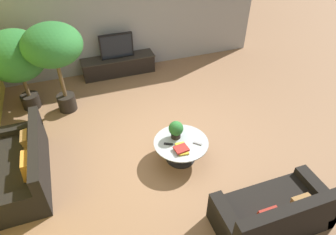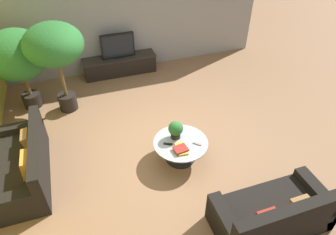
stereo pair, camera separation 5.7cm
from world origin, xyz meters
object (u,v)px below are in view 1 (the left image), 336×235
(couch_near_entry, at_px, (274,213))
(potted_plant_tabletop, at_px, (176,129))
(coffee_table, at_px, (181,147))
(couch_by_wall, at_px, (24,167))
(media_console, at_px, (119,65))
(television, at_px, (116,46))
(potted_palm_corner, at_px, (53,48))
(potted_palm_tall, at_px, (16,57))

(couch_near_entry, relative_size, potted_plant_tabletop, 4.95)
(couch_near_entry, bearing_deg, coffee_table, -65.97)
(couch_by_wall, xyz_separation_m, couch_near_entry, (3.48, -2.20, -0.00))
(media_console, distance_m, couch_by_wall, 3.84)
(television, bearing_deg, potted_plant_tabletop, -84.00)
(couch_by_wall, bearing_deg, potted_plant_tabletop, 83.60)
(potted_plant_tabletop, bearing_deg, couch_by_wall, 173.60)
(couch_near_entry, bearing_deg, television, -77.40)
(media_console, relative_size, couch_near_entry, 1.12)
(coffee_table, bearing_deg, television, 96.45)
(coffee_table, relative_size, potted_palm_corner, 0.50)
(media_console, xyz_separation_m, potted_palm_tall, (-2.23, -0.84, 1.01))
(potted_palm_tall, distance_m, potted_plant_tabletop, 3.67)
(potted_palm_corner, distance_m, potted_plant_tabletop, 2.95)
(potted_palm_corner, bearing_deg, media_console, 39.88)
(media_console, bearing_deg, couch_by_wall, -126.91)
(potted_plant_tabletop, bearing_deg, couch_near_entry, -66.58)
(coffee_table, bearing_deg, potted_plant_tabletop, 106.03)
(coffee_table, distance_m, couch_near_entry, 1.91)
(media_console, relative_size, potted_palm_corner, 0.96)
(media_console, bearing_deg, potted_plant_tabletop, -84.00)
(potted_palm_corner, bearing_deg, potted_palm_tall, 154.13)
(couch_near_entry, bearing_deg, media_console, -77.40)
(media_console, xyz_separation_m, couch_by_wall, (-2.30, -3.07, 0.04))
(potted_palm_tall, bearing_deg, coffee_table, -45.65)
(media_console, height_order, potted_plant_tabletop, potted_plant_tabletop)
(media_console, relative_size, coffee_table, 1.93)
(media_console, height_order, couch_by_wall, couch_by_wall)
(media_console, distance_m, potted_plant_tabletop, 3.40)
(media_console, xyz_separation_m, couch_near_entry, (1.18, -5.27, 0.03))
(potted_palm_tall, bearing_deg, potted_plant_tabletop, -44.45)
(television, distance_m, potted_plant_tabletop, 3.39)
(couch_by_wall, xyz_separation_m, potted_palm_tall, (0.08, 2.23, 0.97))
(television, bearing_deg, potted_palm_corner, -140.15)
(media_console, relative_size, potted_palm_tall, 1.05)
(potted_palm_corner, bearing_deg, couch_near_entry, -57.06)
(couch_by_wall, bearing_deg, coffee_table, 80.52)
(couch_near_entry, distance_m, potted_plant_tabletop, 2.10)
(television, height_order, coffee_table, television)
(couch_by_wall, relative_size, couch_near_entry, 1.10)
(media_console, height_order, coffee_table, media_console)
(potted_palm_corner, bearing_deg, couch_by_wall, -114.71)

